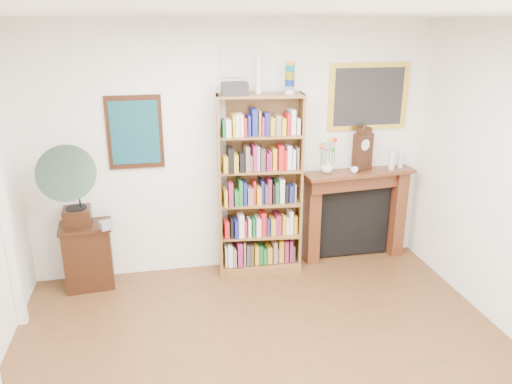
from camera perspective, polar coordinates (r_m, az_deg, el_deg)
room at (r=3.26m, az=4.23°, el=-5.90°), size 4.51×5.01×2.81m
teal_poster at (r=5.44m, az=-13.67°, el=6.64°), size 0.58×0.04×0.78m
small_picture at (r=5.40m, az=-2.72°, el=14.57°), size 0.26×0.04×0.30m
gilt_painting at (r=5.88m, az=12.72°, el=10.58°), size 0.95×0.04×0.75m
bookshelf at (r=5.51m, az=0.48°, el=1.84°), size 0.97×0.43×2.35m
side_cabinet at (r=5.72m, az=-18.60°, el=-6.90°), size 0.56×0.43×0.72m
fireplace at (r=6.09m, az=11.24°, el=-1.66°), size 1.35×0.43×1.12m
gramophone at (r=5.32m, az=-20.49°, el=1.14°), size 0.61×0.74×0.92m
cd_stack at (r=5.39m, az=-16.76°, el=-3.63°), size 0.16×0.16×0.08m
mantel_clock at (r=5.87m, az=12.10°, el=4.73°), size 0.24×0.19×0.50m
flower_vase at (r=5.74m, az=8.13°, el=2.91°), size 0.16×0.16×0.15m
teacup at (r=5.80m, az=11.17°, el=2.48°), size 0.09×0.09×0.07m
bottle_left at (r=6.01m, az=15.28°, el=3.61°), size 0.07×0.07×0.24m
bottle_right at (r=6.11m, az=16.22°, el=3.58°), size 0.06×0.06×0.20m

